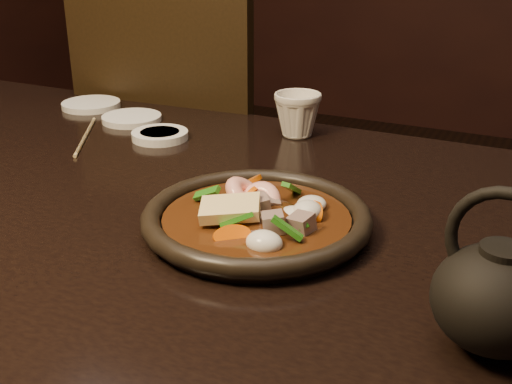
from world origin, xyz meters
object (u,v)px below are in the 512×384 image
at_px(table, 90,225).
at_px(chair, 192,171).
at_px(tea_cup, 297,113).
at_px(plate, 257,219).
at_px(teapot, 498,294).

xyz_separation_m(table, chair, (-0.17, 0.58, -0.14)).
bearing_deg(tea_cup, table, -120.16).
relative_size(table, plate, 5.31).
bearing_deg(tea_cup, chair, 149.29).
xyz_separation_m(plate, tea_cup, (-0.11, 0.39, 0.03)).
distance_m(table, plate, 0.33).
height_order(table, teapot, teapot).
bearing_deg(chair, plate, 125.03).
xyz_separation_m(table, plate, (0.31, -0.04, 0.09)).
distance_m(chair, plate, 0.82).
height_order(chair, plate, chair).
bearing_deg(table, plate, -6.57).
bearing_deg(teapot, plate, 169.25).
height_order(plate, teapot, teapot).
bearing_deg(teapot, table, 177.28).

